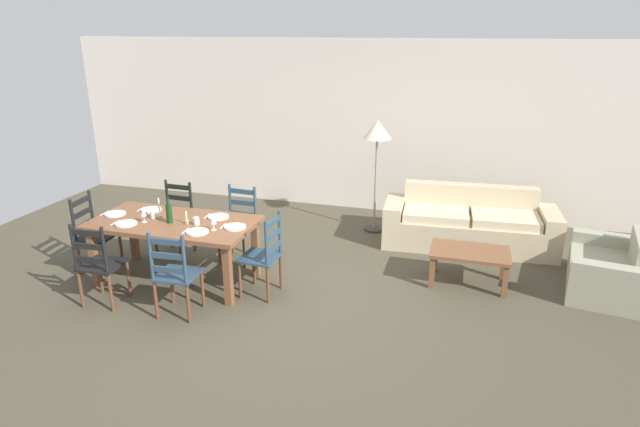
# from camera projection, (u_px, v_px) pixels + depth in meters

# --- Properties ---
(ground_plane) EXTENTS (9.60, 9.60, 0.02)m
(ground_plane) POSITION_uv_depth(u_px,v_px,m) (274.00, 294.00, 5.99)
(ground_plane) COLOR #4A4533
(wall_far) EXTENTS (9.60, 0.16, 2.70)m
(wall_far) POSITION_uv_depth(u_px,v_px,m) (345.00, 126.00, 8.52)
(wall_far) COLOR silver
(wall_far) RESTS_ON ground_plane
(dining_table) EXTENTS (1.90, 0.96, 0.75)m
(dining_table) POSITION_uv_depth(u_px,v_px,m) (174.00, 228.00, 6.10)
(dining_table) COLOR brown
(dining_table) RESTS_ON ground_plane
(dining_chair_near_left) EXTENTS (0.44, 0.42, 0.96)m
(dining_chair_near_left) POSITION_uv_depth(u_px,v_px,m) (99.00, 264.00, 5.61)
(dining_chair_near_left) COLOR black
(dining_chair_near_left) RESTS_ON ground_plane
(dining_chair_near_right) EXTENTS (0.44, 0.43, 0.96)m
(dining_chair_near_right) POSITION_uv_depth(u_px,v_px,m) (175.00, 274.00, 5.38)
(dining_chair_near_right) COLOR #2A4055
(dining_chair_near_right) RESTS_ON ground_plane
(dining_chair_far_left) EXTENTS (0.43, 0.42, 0.96)m
(dining_chair_far_left) POSITION_uv_depth(u_px,v_px,m) (176.00, 219.00, 6.93)
(dining_chair_far_left) COLOR black
(dining_chair_far_left) RESTS_ON ground_plane
(dining_chair_far_right) EXTENTS (0.45, 0.43, 0.96)m
(dining_chair_far_right) POSITION_uv_depth(u_px,v_px,m) (239.00, 224.00, 6.74)
(dining_chair_far_right) COLOR #2D4656
(dining_chair_far_right) RESTS_ON ground_plane
(dining_chair_head_west) EXTENTS (0.43, 0.45, 0.96)m
(dining_chair_head_west) POSITION_uv_depth(u_px,v_px,m) (94.00, 233.00, 6.45)
(dining_chair_head_west) COLOR black
(dining_chair_head_west) RESTS_ON ground_plane
(dining_chair_head_east) EXTENTS (0.42, 0.44, 0.96)m
(dining_chair_head_east) POSITION_uv_depth(u_px,v_px,m) (264.00, 255.00, 5.83)
(dining_chair_head_east) COLOR #2A4357
(dining_chair_head_east) RESTS_ON ground_plane
(dinner_plate_near_left) EXTENTS (0.24, 0.24, 0.02)m
(dinner_plate_near_left) POSITION_uv_depth(u_px,v_px,m) (126.00, 224.00, 5.96)
(dinner_plate_near_left) COLOR white
(dinner_plate_near_left) RESTS_ON dining_table
(fork_near_left) EXTENTS (0.02, 0.17, 0.01)m
(fork_near_left) POSITION_uv_depth(u_px,v_px,m) (115.00, 223.00, 6.01)
(fork_near_left) COLOR silver
(fork_near_left) RESTS_ON dining_table
(dinner_plate_near_right) EXTENTS (0.24, 0.24, 0.02)m
(dinner_plate_near_right) POSITION_uv_depth(u_px,v_px,m) (197.00, 232.00, 5.73)
(dinner_plate_near_right) COLOR white
(dinner_plate_near_right) RESTS_ON dining_table
(fork_near_right) EXTENTS (0.03, 0.17, 0.01)m
(fork_near_right) POSITION_uv_depth(u_px,v_px,m) (185.00, 231.00, 5.77)
(fork_near_right) COLOR silver
(fork_near_right) RESTS_ON dining_table
(dinner_plate_far_left) EXTENTS (0.24, 0.24, 0.02)m
(dinner_plate_far_left) POSITION_uv_depth(u_px,v_px,m) (151.00, 210.00, 6.42)
(dinner_plate_far_left) COLOR white
(dinner_plate_far_left) RESTS_ON dining_table
(fork_far_left) EXTENTS (0.02, 0.17, 0.01)m
(fork_far_left) POSITION_uv_depth(u_px,v_px,m) (141.00, 209.00, 6.46)
(fork_far_left) COLOR silver
(fork_far_left) RESTS_ON dining_table
(dinner_plate_far_right) EXTENTS (0.24, 0.24, 0.02)m
(dinner_plate_far_right) POSITION_uv_depth(u_px,v_px,m) (218.00, 217.00, 6.18)
(dinner_plate_far_right) COLOR white
(dinner_plate_far_right) RESTS_ON dining_table
(fork_far_right) EXTENTS (0.03, 0.17, 0.01)m
(fork_far_right) POSITION_uv_depth(u_px,v_px,m) (207.00, 216.00, 6.22)
(fork_far_right) COLOR silver
(fork_far_right) RESTS_ON dining_table
(dinner_plate_head_west) EXTENTS (0.24, 0.24, 0.02)m
(dinner_plate_head_west) POSITION_uv_depth(u_px,v_px,m) (115.00, 214.00, 6.28)
(dinner_plate_head_west) COLOR white
(dinner_plate_head_west) RESTS_ON dining_table
(fork_head_west) EXTENTS (0.02, 0.17, 0.01)m
(fork_head_west) POSITION_uv_depth(u_px,v_px,m) (105.00, 213.00, 6.32)
(fork_head_west) COLOR silver
(fork_head_west) RESTS_ON dining_table
(dinner_plate_head_east) EXTENTS (0.24, 0.24, 0.02)m
(dinner_plate_head_east) POSITION_uv_depth(u_px,v_px,m) (235.00, 227.00, 5.86)
(dinner_plate_head_east) COLOR white
(dinner_plate_head_east) RESTS_ON dining_table
(fork_head_east) EXTENTS (0.03, 0.17, 0.01)m
(fork_head_east) POSITION_uv_depth(u_px,v_px,m) (223.00, 226.00, 5.91)
(fork_head_east) COLOR silver
(fork_head_east) RESTS_ON dining_table
(wine_bottle) EXTENTS (0.07, 0.07, 0.32)m
(wine_bottle) POSITION_uv_depth(u_px,v_px,m) (169.00, 213.00, 5.98)
(wine_bottle) COLOR #143819
(wine_bottle) RESTS_ON dining_table
(wine_glass_near_left) EXTENTS (0.06, 0.06, 0.16)m
(wine_glass_near_left) POSITION_uv_depth(u_px,v_px,m) (143.00, 213.00, 6.00)
(wine_glass_near_left) COLOR white
(wine_glass_near_left) RESTS_ON dining_table
(wine_glass_near_right) EXTENTS (0.06, 0.06, 0.16)m
(wine_glass_near_right) POSITION_uv_depth(u_px,v_px,m) (213.00, 221.00, 5.76)
(wine_glass_near_right) COLOR white
(wine_glass_near_right) RESTS_ON dining_table
(coffee_cup_primary) EXTENTS (0.07, 0.07, 0.09)m
(coffee_cup_primary) POSITION_uv_depth(u_px,v_px,m) (196.00, 221.00, 5.94)
(coffee_cup_primary) COLOR silver
(coffee_cup_primary) RESTS_ON dining_table
(coffee_cup_secondary) EXTENTS (0.07, 0.07, 0.09)m
(coffee_cup_secondary) POSITION_uv_depth(u_px,v_px,m) (153.00, 214.00, 6.15)
(coffee_cup_secondary) COLOR silver
(coffee_cup_secondary) RESTS_ON dining_table
(candle_tall) EXTENTS (0.05, 0.05, 0.26)m
(candle_tall) POSITION_uv_depth(u_px,v_px,m) (160.00, 213.00, 6.11)
(candle_tall) COLOR #998C66
(candle_tall) RESTS_ON dining_table
(candle_short) EXTENTS (0.05, 0.05, 0.15)m
(candle_short) POSITION_uv_depth(u_px,v_px,m) (187.00, 221.00, 5.97)
(candle_short) COLOR #998C66
(candle_short) RESTS_ON dining_table
(couch) EXTENTS (2.33, 0.94, 0.80)m
(couch) POSITION_uv_depth(u_px,v_px,m) (469.00, 225.00, 7.24)
(couch) COLOR beige
(couch) RESTS_ON ground_plane
(coffee_table) EXTENTS (0.90, 0.56, 0.42)m
(coffee_table) POSITION_uv_depth(u_px,v_px,m) (470.00, 256.00, 6.11)
(coffee_table) COLOR brown
(coffee_table) RESTS_ON ground_plane
(armchair_upholstered) EXTENTS (0.97, 1.27, 0.72)m
(armchair_upholstered) POSITION_uv_depth(u_px,v_px,m) (614.00, 272.00, 5.94)
(armchair_upholstered) COLOR #A5A387
(armchair_upholstered) RESTS_ON ground_plane
(standing_lamp) EXTENTS (0.40, 0.40, 1.64)m
(standing_lamp) POSITION_uv_depth(u_px,v_px,m) (377.00, 136.00, 7.39)
(standing_lamp) COLOR #332D28
(standing_lamp) RESTS_ON ground_plane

